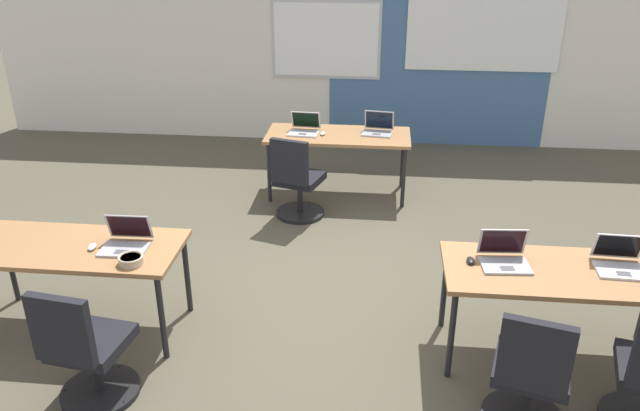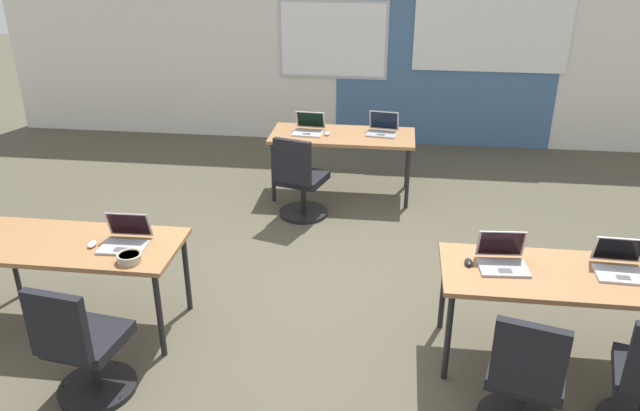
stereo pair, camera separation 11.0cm
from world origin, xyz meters
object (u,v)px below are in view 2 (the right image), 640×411
chair_near_right_inner (524,384)px  laptop_near_right_end (620,266)px  chair_far_left (300,184)px  mouse_far_left (327,134)px  mouse_near_right_inner (469,262)px  laptop_near_right_inner (503,259)px  laptop_far_right (382,129)px  desk_near_right (559,281)px  mouse_near_left_inner (92,244)px  desk_near_left (74,250)px  desk_far_center (342,139)px  chair_near_left_inner (83,351)px  laptop_far_left (309,128)px  snack_bowl (129,257)px

chair_near_right_inner → laptop_near_right_end: bearing=-115.8°
chair_far_left → laptop_near_right_end: size_ratio=2.69×
mouse_far_left → chair_near_right_inner: 3.87m
mouse_far_left → mouse_near_right_inner: same height
laptop_near_right_inner → laptop_far_right: bearing=103.9°
desk_near_right → laptop_far_right: size_ratio=4.39×
laptop_far_right → laptop_near_right_end: 3.29m
mouse_far_left → laptop_near_right_end: laptop_near_right_end is taller
mouse_far_left → mouse_near_left_inner: 3.13m
desk_near_left → chair_near_right_inner: chair_near_right_inner is taller
desk_near_left → mouse_near_left_inner: bearing=-11.6°
mouse_near_left_inner → laptop_near_right_end: size_ratio=0.31×
mouse_far_left → mouse_near_left_inner: (-1.41, -2.79, 0.00)m
mouse_far_left → mouse_near_left_inner: size_ratio=0.98×
desk_far_center → mouse_near_left_inner: size_ratio=15.25×
desk_far_center → chair_near_left_inner: chair_near_left_inner is taller
desk_near_right → laptop_far_left: (-2.13, 2.81, 0.11)m
desk_near_left → laptop_near_right_inner: laptop_near_right_inner is taller
chair_far_left → laptop_near_right_end: bearing=157.4°
laptop_far_left → desk_far_center: bearing=2.0°
desk_near_left → laptop_near_right_inner: bearing=1.0°
laptop_far_left → mouse_near_left_inner: (-1.20, -2.85, -0.03)m
desk_near_right → laptop_near_right_inner: laptop_near_right_inner is taller
desk_far_center → chair_near_left_inner: 3.84m
desk_far_center → mouse_near_left_inner: 3.25m
mouse_near_right_inner → mouse_near_left_inner: bearing=-178.4°
desk_far_center → chair_far_left: size_ratio=1.74×
desk_near_right → mouse_far_left: size_ratio=15.50×
laptop_far_left → chair_near_left_inner: (-0.95, -3.60, -0.39)m
laptop_far_right → mouse_near_left_inner: (-2.02, -2.92, -0.03)m
desk_near_left → chair_far_left: chair_far_left is taller
chair_far_left → laptop_near_right_inner: bearing=146.8°
laptop_far_left → snack_bowl: laptop_far_left is taller
laptop_far_left → snack_bowl: size_ratio=1.98×
desk_far_center → laptop_near_right_end: (2.15, -2.73, 0.11)m
mouse_near_right_inner → mouse_near_left_inner: size_ratio=0.96×
desk_near_left → laptop_far_left: bearing=64.1°
desk_far_center → laptop_near_right_inner: bearing=-63.5°
desk_near_left → chair_near_right_inner: bearing=-13.4°
chair_near_left_inner → snack_bowl: chair_near_left_inner is taller
desk_near_right → snack_bowl: 2.98m
chair_far_left → laptop_far_right: 1.18m
snack_bowl → mouse_near_left_inner: bearing=153.6°
mouse_near_right_inner → chair_near_right_inner: bearing=-69.9°
snack_bowl → desk_near_right: bearing=4.2°
chair_near_left_inner → mouse_near_left_inner: bearing=-63.9°
mouse_near_right_inner → laptop_far_right: laptop_far_right is taller
snack_bowl → desk_far_center: bearing=68.0°
desk_near_right → mouse_far_left: 3.36m
laptop_far_right → laptop_near_right_end: (1.71, -2.82, -0.00)m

